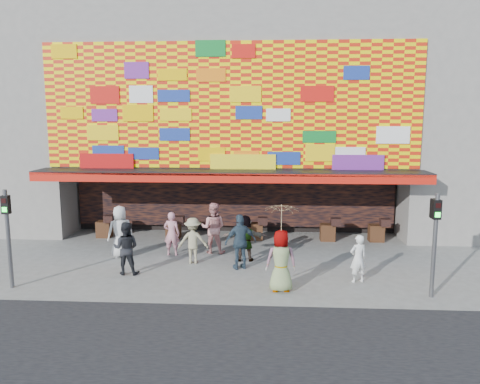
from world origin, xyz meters
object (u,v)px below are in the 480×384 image
(ped_c, at_px, (126,248))
(ped_g, at_px, (281,261))
(parasol, at_px, (282,220))
(ped_a, at_px, (120,232))
(ped_f, at_px, (245,238))
(ped_b, at_px, (172,234))
(ped_i, at_px, (213,228))
(signal_right, at_px, (435,234))
(ped_h, at_px, (358,259))
(ped_e, at_px, (240,242))
(ped_d, at_px, (193,241))
(signal_left, at_px, (8,227))

(ped_c, relative_size, ped_g, 0.94)
(ped_c, xyz_separation_m, parasol, (5.01, -1.24, 1.29))
(ped_a, bearing_deg, parasol, 124.50)
(ped_a, relative_size, parasol, 1.02)
(ped_f, bearing_deg, ped_g, 109.77)
(ped_a, distance_m, parasol, 6.67)
(ped_b, xyz_separation_m, ped_c, (-1.06, -2.19, 0.05))
(ped_i, bearing_deg, signal_right, 154.34)
(ped_a, distance_m, ped_g, 6.56)
(ped_c, xyz_separation_m, ped_i, (2.56, 2.60, 0.09))
(ped_h, bearing_deg, ped_a, -34.34)
(ped_g, height_order, ped_h, ped_g)
(ped_e, bearing_deg, ped_d, -40.30)
(parasol, bearing_deg, ped_c, 166.06)
(ped_d, xyz_separation_m, ped_i, (0.56, 1.31, 0.15))
(ped_g, height_order, ped_i, ped_i)
(signal_right, xyz_separation_m, ped_b, (-8.26, 3.64, -1.04))
(signal_right, relative_size, ped_e, 1.59)
(ped_h, xyz_separation_m, parasol, (-2.41, -0.91, 1.40))
(ped_c, bearing_deg, parasol, 166.17)
(signal_right, bearing_deg, signal_left, 180.00)
(ped_d, xyz_separation_m, ped_f, (1.81, 0.37, 0.02))
(ped_f, bearing_deg, ped_h, 148.39)
(ped_a, bearing_deg, ped_d, 141.19)
(ped_h, relative_size, parasol, 0.81)
(signal_right, bearing_deg, ped_c, 171.18)
(ped_f, bearing_deg, parasol, 109.77)
(signal_left, relative_size, ped_h, 1.98)
(signal_left, distance_m, ped_f, 7.63)
(ped_a, xyz_separation_m, ped_f, (4.58, -0.19, -0.12))
(ped_a, distance_m, ped_e, 4.61)
(ped_b, height_order, ped_i, ped_i)
(ped_b, xyz_separation_m, ped_d, (0.94, -0.90, -0.01))
(ped_i, relative_size, parasol, 1.03)
(signal_left, bearing_deg, ped_h, 6.05)
(signal_right, height_order, ped_e, signal_right)
(ped_d, distance_m, ped_i, 1.44)
(ped_a, xyz_separation_m, ped_g, (5.78, -3.10, -0.03))
(ped_a, height_order, ped_c, ped_a)
(ped_g, xyz_separation_m, ped_i, (-2.46, 3.85, 0.04))
(ped_f, distance_m, ped_g, 3.15)
(ped_c, distance_m, ped_i, 3.65)
(ped_a, height_order, ped_i, ped_i)
(ped_f, height_order, ped_i, ped_i)
(parasol, bearing_deg, ped_d, 139.95)
(signal_right, height_order, ped_a, signal_right)
(ped_b, relative_size, ped_i, 0.85)
(ped_a, height_order, ped_h, ped_a)
(ped_b, relative_size, ped_d, 1.01)
(signal_left, distance_m, parasol, 8.11)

